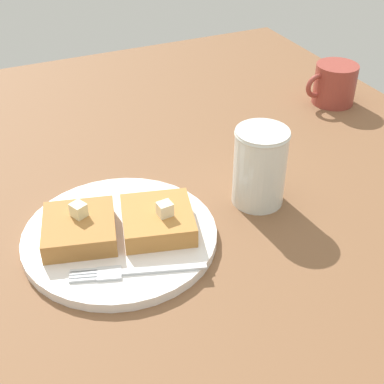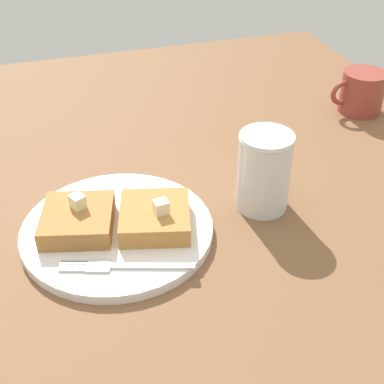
# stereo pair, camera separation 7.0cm
# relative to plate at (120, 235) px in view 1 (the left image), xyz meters

# --- Properties ---
(table_surface) EXTENTS (1.27, 1.27, 0.03)m
(table_surface) POSITION_rel_plate_xyz_m (0.03, -0.01, -0.02)
(table_surface) COLOR brown
(table_surface) RESTS_ON ground
(plate) EXTENTS (0.25, 0.25, 0.01)m
(plate) POSITION_rel_plate_xyz_m (0.00, 0.00, 0.00)
(plate) COLOR white
(plate) RESTS_ON table_surface
(toast_slice_left) EXTENTS (0.11, 0.11, 0.03)m
(toast_slice_left) POSITION_rel_plate_xyz_m (-0.05, 0.01, 0.02)
(toast_slice_left) COLOR #B57839
(toast_slice_left) RESTS_ON plate
(toast_slice_middle) EXTENTS (0.11, 0.11, 0.03)m
(toast_slice_middle) POSITION_rel_plate_xyz_m (0.05, -0.01, 0.02)
(toast_slice_middle) COLOR #A97036
(toast_slice_middle) RESTS_ON plate
(butter_pat_primary) EXTENTS (0.02, 0.02, 0.02)m
(butter_pat_primary) POSITION_rel_plate_xyz_m (-0.05, 0.02, 0.04)
(butter_pat_primary) COLOR #F8EDC7
(butter_pat_primary) RESTS_ON toast_slice_left
(butter_pat_secondary) EXTENTS (0.02, 0.02, 0.02)m
(butter_pat_secondary) POSITION_rel_plate_xyz_m (0.04, -0.02, 0.04)
(butter_pat_secondary) COLOR beige
(butter_pat_secondary) RESTS_ON toast_slice_middle
(fork) EXTENTS (0.16, 0.06, 0.00)m
(fork) POSITION_rel_plate_xyz_m (0.01, 0.08, 0.01)
(fork) COLOR silver
(fork) RESTS_ON plate
(syrup_jar) EXTENTS (0.07, 0.07, 0.11)m
(syrup_jar) POSITION_rel_plate_xyz_m (-0.20, -0.00, 0.04)
(syrup_jar) COLOR #3A1905
(syrup_jar) RESTS_ON table_surface
(coffee_mug) EXTENTS (0.10, 0.08, 0.08)m
(coffee_mug) POSITION_rel_plate_xyz_m (-0.49, -0.22, 0.03)
(coffee_mug) COLOR #943B31
(coffee_mug) RESTS_ON table_surface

